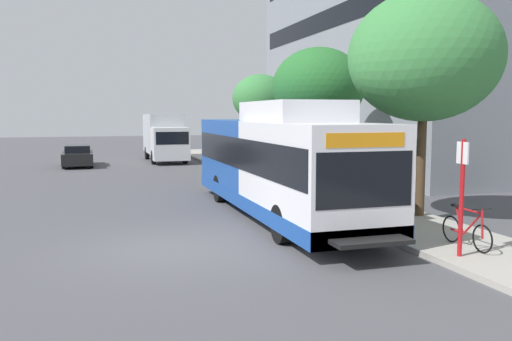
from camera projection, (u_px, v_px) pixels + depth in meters
The scene contains 11 objects.
ground_plane at pixel (138, 199), 20.65m from camera, with size 120.00×120.00×0.00m, color #4C4C51.
sidewalk_curb at pixel (326, 197), 20.81m from camera, with size 3.00×56.00×0.14m, color #A8A399.
transit_bus at pixel (278, 163), 17.16m from camera, with size 2.58×12.25×3.65m.
bus_stop_sign_pole at pixel (462, 189), 11.75m from camera, with size 0.10×0.36×2.60m.
bicycle_parked at pixel (466, 230), 12.64m from camera, with size 0.52×1.76×1.02m.
street_tree_near_stop at pixel (424, 57), 16.17m from camera, with size 4.59×4.59×6.81m.
street_tree_mid_block at pixel (318, 87), 23.35m from camera, with size 4.02×4.02×6.01m.
street_tree_far_block at pixel (260, 99), 31.60m from camera, with size 3.31×3.31×5.46m.
parked_car_far_lane at pixel (78, 156), 33.57m from camera, with size 1.80×4.50×1.33m.
box_truck_background at pixel (165, 136), 37.15m from camera, with size 2.32×7.01×3.25m.
lattice_comm_tower at pixel (342, 46), 50.58m from camera, with size 1.10×1.10×28.86m.
Camera 1 is at (-1.71, -12.85, 3.29)m, focal length 37.66 mm.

